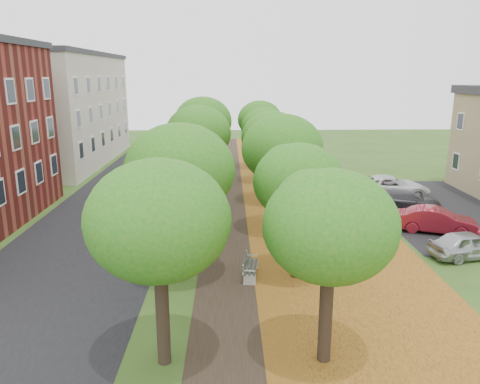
{
  "coord_description": "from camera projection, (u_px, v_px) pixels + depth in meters",
  "views": [
    {
      "loc": [
        -0.24,
        -12.42,
        8.4
      ],
      "look_at": [
        0.34,
        10.91,
        2.5
      ],
      "focal_mm": 35.0,
      "sensor_mm": 36.0,
      "label": 1
    }
  ],
  "objects": [
    {
      "name": "tree_row_west",
      "position": [
        195.0,
        144.0,
        27.51
      ],
      "size": [
        4.07,
        34.07,
        6.15
      ],
      "color": "black",
      "rests_on": "ground"
    },
    {
      "name": "footpath",
      "position": [
        233.0,
        215.0,
        28.64
      ],
      "size": [
        3.2,
        70.0,
        0.01
      ],
      "primitive_type": "cube",
      "color": "black",
      "rests_on": "ground"
    },
    {
      "name": "car_grey",
      "position": [
        406.0,
        201.0,
        29.57
      ],
      "size": [
        4.56,
        2.6,
        1.25
      ],
      "primitive_type": "imported",
      "rotation": [
        0.0,
        0.0,
        1.36
      ],
      "color": "#2F2E33",
      "rests_on": "ground"
    },
    {
      "name": "parking_lot",
      "position": [
        443.0,
        209.0,
        29.94
      ],
      "size": [
        9.0,
        16.0,
        0.01
      ],
      "primitive_type": "cube",
      "color": "black",
      "rests_on": "ground"
    },
    {
      "name": "tree_row_east",
      "position": [
        277.0,
        144.0,
        27.63
      ],
      "size": [
        4.07,
        34.07,
        6.15
      ],
      "color": "black",
      "rests_on": "ground"
    },
    {
      "name": "car_white",
      "position": [
        390.0,
        187.0,
        32.66
      ],
      "size": [
        5.52,
        2.67,
        1.51
      ],
      "primitive_type": "imported",
      "rotation": [
        0.0,
        0.0,
        1.54
      ],
      "color": "silver",
      "rests_on": "ground"
    },
    {
      "name": "street_asphalt",
      "position": [
        110.0,
        216.0,
        28.46
      ],
      "size": [
        8.0,
        70.0,
        0.01
      ],
      "primitive_type": "cube",
      "color": "black",
      "rests_on": "ground"
    },
    {
      "name": "ground",
      "position": [
        238.0,
        361.0,
        14.11
      ],
      "size": [
        120.0,
        120.0,
        0.0
      ],
      "primitive_type": "plane",
      "color": "#2D4C19",
      "rests_on": "ground"
    },
    {
      "name": "leaf_verge",
      "position": [
        314.0,
        215.0,
        28.76
      ],
      "size": [
        7.5,
        70.0,
        0.01
      ],
      "primitive_type": "cube",
      "color": "#A8751F",
      "rests_on": "ground"
    },
    {
      "name": "car_silver",
      "position": [
        469.0,
        245.0,
        21.87
      ],
      "size": [
        4.01,
        2.24,
        1.29
      ],
      "primitive_type": "imported",
      "rotation": [
        0.0,
        0.0,
        1.77
      ],
      "color": "#AFAFB4",
      "rests_on": "ground"
    },
    {
      "name": "building_cream",
      "position": [
        52.0,
        109.0,
        44.4
      ],
      "size": [
        10.3,
        20.3,
        10.4
      ],
      "color": "beige",
      "rests_on": "ground"
    },
    {
      "name": "car_red",
      "position": [
        437.0,
        220.0,
        25.39
      ],
      "size": [
        4.39,
        2.78,
        1.37
      ],
      "primitive_type": "imported",
      "rotation": [
        0.0,
        0.0,
        1.22
      ],
      "color": "maroon",
      "rests_on": "ground"
    },
    {
      "name": "bench",
      "position": [
        250.0,
        267.0,
        19.85
      ],
      "size": [
        0.74,
        1.86,
        0.86
      ],
      "rotation": [
        0.0,
        0.0,
        1.45
      ],
      "color": "#252F27",
      "rests_on": "ground"
    }
  ]
}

